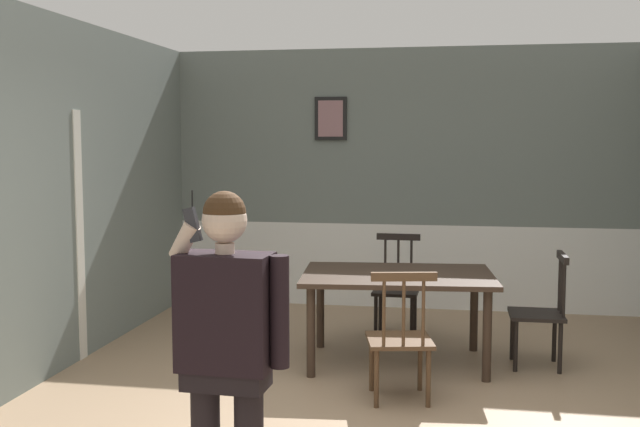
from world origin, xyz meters
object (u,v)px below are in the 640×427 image
chair_near_window (541,312)px  chair_by_doorway (396,288)px  dining_table (398,284)px  person_figure (227,338)px  chair_at_table_head (400,338)px

chair_near_window → chair_by_doorway: 1.48m
dining_table → person_figure: bearing=-101.6°
dining_table → chair_at_table_head: 0.95m
dining_table → person_figure: (-0.59, -2.85, 0.26)m
chair_at_table_head → person_figure: bearing=-120.9°
chair_at_table_head → dining_table: bearing=83.8°
dining_table → chair_near_window: bearing=5.1°
chair_by_doorway → person_figure: (-0.51, -3.76, 0.47)m
chair_at_table_head → person_figure: person_figure is taller
chair_by_doorway → chair_near_window: bearing=148.3°
dining_table → chair_by_doorway: (-0.08, 0.92, -0.21)m
person_figure → chair_at_table_head: bearing=-106.5°
chair_near_window → chair_by_doorway: bearing=56.3°
chair_near_window → chair_at_table_head: 1.48m
dining_table → chair_near_window: size_ratio=1.75×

